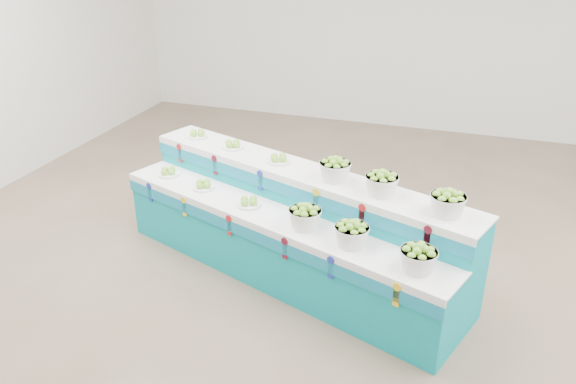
{
  "coord_description": "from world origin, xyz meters",
  "views": [
    {
      "loc": [
        0.72,
        -4.35,
        3.18
      ],
      "look_at": [
        -0.81,
        0.21,
        0.87
      ],
      "focal_mm": 35.36,
      "sensor_mm": 36.0,
      "label": 1
    }
  ],
  "objects_px": {
    "plate_upper_mid": "(233,144)",
    "basket_upper_right": "(448,203)",
    "display_stand": "(288,225)",
    "basket_lower_left": "(305,216)"
  },
  "relations": [
    {
      "from": "display_stand",
      "to": "basket_upper_right",
      "type": "height_order",
      "value": "basket_upper_right"
    },
    {
      "from": "display_stand",
      "to": "basket_lower_left",
      "type": "bearing_deg",
      "value": -31.39
    },
    {
      "from": "plate_upper_mid",
      "to": "basket_upper_right",
      "type": "height_order",
      "value": "basket_upper_right"
    },
    {
      "from": "plate_upper_mid",
      "to": "basket_upper_right",
      "type": "xyz_separation_m",
      "value": [
        2.24,
        -0.81,
        0.06
      ]
    },
    {
      "from": "basket_lower_left",
      "to": "basket_upper_right",
      "type": "height_order",
      "value": "basket_upper_right"
    },
    {
      "from": "plate_upper_mid",
      "to": "display_stand",
      "type": "bearing_deg",
      "value": -33.66
    },
    {
      "from": "display_stand",
      "to": "basket_upper_right",
      "type": "xyz_separation_m",
      "value": [
        1.46,
        -0.28,
        0.62
      ]
    },
    {
      "from": "display_stand",
      "to": "basket_lower_left",
      "type": "distance_m",
      "value": 0.54
    },
    {
      "from": "display_stand",
      "to": "basket_lower_left",
      "type": "height_order",
      "value": "display_stand"
    },
    {
      "from": "plate_upper_mid",
      "to": "basket_upper_right",
      "type": "distance_m",
      "value": 2.39
    }
  ]
}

